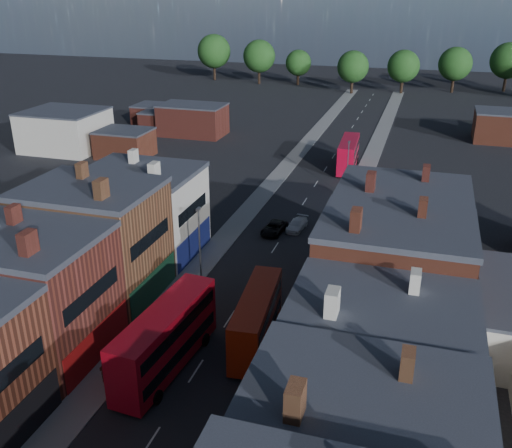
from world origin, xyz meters
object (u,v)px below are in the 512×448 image
Objects in this scene: bus_1 at (256,318)px; ped_3 at (278,385)px; car_2 at (274,228)px; car_3 at (297,225)px; bus_2 at (348,154)px; bus_0 at (166,338)px; ped_1 at (105,370)px.

bus_1 reaches higher than ped_3.
car_3 is (2.46, 1.96, -0.03)m from car_2.
ped_3 is at bearing -72.55° from car_3.
bus_2 is at bearing 85.09° from bus_1.
car_2 is 1.09× the size of car_3.
car_2 reaches higher than car_3.
bus_0 is 28.45m from car_2.
bus_0 is 7.89m from bus_1.
ped_1 is at bearing 84.13° from ped_3.
ped_3 is at bearing -166.96° from ped_1.
car_3 is 34.10m from ped_1.
bus_0 is 9.46m from ped_3.
ped_3 is (8.19, -28.86, 0.23)m from car_2.
bus_2 is at bearing -13.21° from ped_3.
ped_1 is at bearing -144.09° from bus_1.
bus_0 reaches higher than ped_1.
ped_1 is (-9.63, -60.29, -1.56)m from bus_2.
bus_2 reaches higher than car_2.
car_3 is at bearing -6.07° from ped_3.
car_2 is at bearing -134.44° from car_3.
bus_0 reaches higher than bus_2.
ped_3 is (9.24, -0.51, -1.96)m from bus_0.
ped_1 is 13.30m from ped_3.
ped_3 is at bearing 1.51° from bus_0.
car_3 is (3.51, 30.31, -2.22)m from bus_0.
bus_0 is at bearing -139.64° from ped_1.
bus_0 reaches higher than bus_1.
bus_0 is 57.59m from bus_2.
bus_2 is at bearing 86.84° from car_2.
bus_2 is (5.81, 57.30, -0.21)m from bus_0.
car_3 is (-2.30, -26.99, -2.01)m from bus_2.
bus_1 is 23.57m from car_2.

